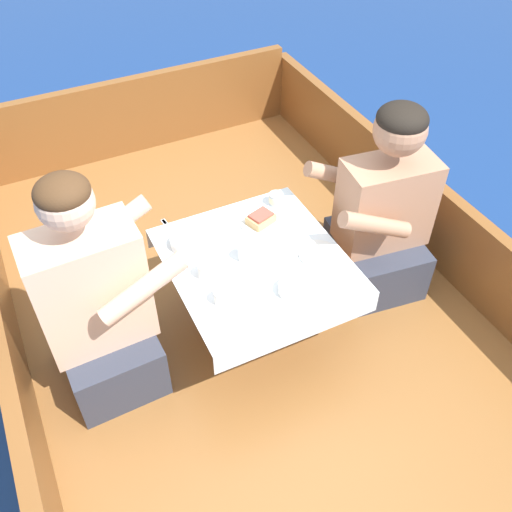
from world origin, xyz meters
The scene contains 23 objects.
ground_plane centered at (0.00, 0.00, 0.00)m, with size 60.00×60.00×0.00m, color navy.
boat_deck centered at (0.00, 0.00, 0.14)m, with size 2.08×3.09×0.28m, color brown.
gunwale_port centered at (-1.01, 0.00, 0.49)m, with size 0.06×3.09×0.42m, color brown.
gunwale_starboard centered at (1.01, 0.00, 0.49)m, with size 0.06×3.09×0.42m, color brown.
bow_coaming centered at (0.00, 1.52, 0.52)m, with size 1.96×0.06×0.48m, color brown.
cockpit_table centered at (0.00, -0.14, 0.67)m, with size 0.70×0.75×0.43m.
person_port centered at (-0.65, -0.09, 0.69)m, with size 0.53×0.45×1.01m.
person_starboard centered at (0.65, -0.11, 0.68)m, with size 0.56×0.50×0.95m.
plate_sandwich centered at (0.12, 0.05, 0.71)m, with size 0.18×0.18×0.01m.
plate_bread centered at (0.24, -0.23, 0.71)m, with size 0.16×0.16×0.01m.
sandwich centered at (0.12, 0.05, 0.74)m, with size 0.13×0.11×0.05m.
bowl_port_near centered at (0.05, -0.36, 0.73)m, with size 0.12×0.12×0.04m.
bowl_starboard_near centered at (-0.22, 0.07, 0.73)m, with size 0.14×0.14×0.04m.
coffee_cup_port centered at (-0.21, -0.29, 0.74)m, with size 0.09×0.06×0.06m.
coffee_cup_starboard centered at (-0.22, -0.14, 0.74)m, with size 0.09×0.07×0.06m.
coffee_cup_center centered at (-0.03, -0.12, 0.75)m, with size 0.09×0.07×0.07m.
tin_can centered at (0.24, 0.15, 0.74)m, with size 0.07×0.07×0.05m.
utensil_spoon_starboard centered at (-0.01, -0.42, 0.71)m, with size 0.11×0.14×0.01m.
utensil_spoon_center centered at (0.20, -0.04, 0.71)m, with size 0.06×0.17×0.01m.
utensil_fork_starboard centered at (-0.25, 0.20, 0.71)m, with size 0.03×0.17×0.00m.
utensil_spoon_port centered at (-0.14, 0.10, 0.71)m, with size 0.10×0.16×0.01m.
utensil_knife_port centered at (0.05, -0.21, 0.71)m, with size 0.04×0.17×0.00m.
utensil_fork_port centered at (-0.29, -0.03, 0.71)m, with size 0.02×0.17×0.00m.
Camera 1 is at (-0.73, -1.63, 2.33)m, focal length 40.00 mm.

